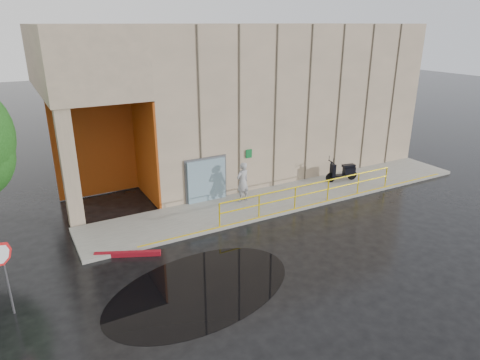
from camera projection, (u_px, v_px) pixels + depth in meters
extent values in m
plane|color=black|center=(271.00, 261.00, 15.38)|extent=(120.00, 120.00, 0.00)
cube|color=gray|center=(290.00, 197.00, 20.86)|extent=(20.00, 3.00, 0.15)
cube|color=gray|center=(257.00, 94.00, 25.74)|extent=(16.00, 10.00, 8.00)
cube|color=gray|center=(78.00, 57.00, 20.33)|extent=(4.00, 10.00, 3.00)
cube|color=gray|center=(70.00, 169.00, 17.21)|extent=(0.60, 0.60, 5.00)
cube|color=#9A3E0E|center=(95.00, 146.00, 20.49)|extent=(3.80, 0.15, 4.90)
cube|color=#9A3E0E|center=(145.00, 149.00, 19.94)|extent=(0.10, 3.50, 4.90)
cube|color=#7F9DAD|center=(207.00, 180.00, 19.89)|extent=(1.90, 0.10, 2.00)
cube|color=slate|center=(206.00, 180.00, 19.96)|extent=(2.10, 0.06, 2.20)
cube|color=#0D5D27|center=(249.00, 154.00, 20.66)|extent=(0.32, 0.04, 0.42)
cylinder|color=yellow|center=(313.00, 184.00, 19.50)|extent=(9.50, 0.06, 0.06)
cylinder|color=yellow|center=(312.00, 193.00, 19.65)|extent=(9.50, 0.06, 0.06)
imported|color=#9D9DA1|center=(243.00, 182.00, 19.86)|extent=(0.78, 0.61, 1.90)
cylinder|color=black|center=(331.00, 177.00, 22.45)|extent=(0.53, 0.20, 0.52)
cylinder|color=black|center=(352.00, 175.00, 22.82)|extent=(0.53, 0.20, 0.52)
cylinder|color=slate|center=(8.00, 284.00, 12.26)|extent=(0.07, 0.07, 2.05)
cylinder|color=red|center=(1.00, 254.00, 11.90)|extent=(0.54, 0.52, 0.71)
cylinder|color=white|center=(1.00, 255.00, 11.88)|extent=(0.41, 0.40, 0.56)
cube|color=maroon|center=(128.00, 254.00, 15.66)|extent=(2.26, 1.16, 0.18)
cube|color=black|center=(201.00, 288.00, 13.78)|extent=(7.25, 5.29, 0.01)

